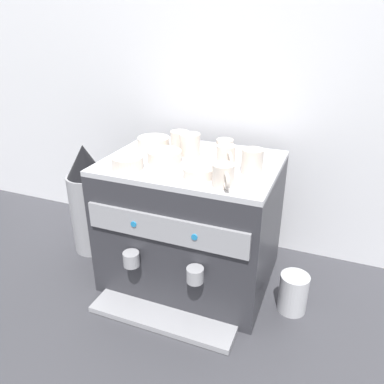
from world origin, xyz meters
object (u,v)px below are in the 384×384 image
at_px(ceramic_cup_1, 226,155).
at_px(ceramic_bowl_3, 199,172).
at_px(ceramic_bowl_2, 153,142).
at_px(ceramic_cup_4, 225,148).
at_px(ceramic_bowl_1, 127,163).
at_px(espresso_machine, 192,222).
at_px(ceramic_cup_3, 252,161).
at_px(ceramic_cup_5, 181,140).
at_px(ceramic_bowl_0, 164,156).
at_px(ceramic_cup_2, 224,176).
at_px(coffee_grinder, 89,201).
at_px(milk_pitcher, 293,293).
at_px(ceramic_cup_0, 189,144).

relative_size(ceramic_cup_1, ceramic_bowl_3, 0.90).
relative_size(ceramic_cup_1, ceramic_bowl_2, 0.73).
relative_size(ceramic_cup_1, ceramic_cup_4, 1.13).
bearing_deg(ceramic_bowl_1, ceramic_cup_1, 28.41).
bearing_deg(espresso_machine, ceramic_bowl_1, -140.11).
distance_m(ceramic_cup_3, ceramic_bowl_1, 0.42).
bearing_deg(ceramic_cup_5, ceramic_cup_1, -24.86).
xyz_separation_m(ceramic_cup_5, ceramic_bowl_0, (0.01, -0.16, -0.02)).
relative_size(ceramic_cup_1, ceramic_cup_2, 0.93).
xyz_separation_m(ceramic_cup_2, ceramic_cup_4, (-0.07, 0.25, -0.00)).
bearing_deg(ceramic_bowl_2, ceramic_cup_5, 3.89).
xyz_separation_m(espresso_machine, coffee_grinder, (-0.49, 0.02, -0.01)).
bearing_deg(ceramic_cup_3, ceramic_bowl_2, 162.92).
relative_size(ceramic_cup_5, milk_pitcher, 0.68).
relative_size(ceramic_bowl_0, coffee_grinder, 0.25).
bearing_deg(ceramic_cup_4, ceramic_bowl_3, -95.63).
bearing_deg(ceramic_bowl_2, milk_pitcher, -14.69).
distance_m(ceramic_cup_3, milk_pitcher, 0.50).
bearing_deg(ceramic_cup_1, ceramic_cup_0, 163.21).
xyz_separation_m(ceramic_cup_1, ceramic_cup_2, (0.05, -0.18, 0.00)).
distance_m(ceramic_cup_1, ceramic_bowl_2, 0.34).
height_order(ceramic_cup_3, coffee_grinder, ceramic_cup_3).
bearing_deg(coffee_grinder, ceramic_cup_3, -3.90).
xyz_separation_m(ceramic_cup_5, ceramic_bowl_1, (-0.08, -0.26, -0.02)).
distance_m(ceramic_bowl_0, ceramic_bowl_3, 0.18).
xyz_separation_m(espresso_machine, ceramic_cup_2, (0.17, -0.17, 0.28)).
height_order(ceramic_cup_3, milk_pitcher, ceramic_cup_3).
height_order(ceramic_cup_0, ceramic_bowl_3, ceramic_cup_0).
bearing_deg(ceramic_cup_3, ceramic_bowl_3, -145.39).
relative_size(ceramic_cup_2, ceramic_bowl_3, 0.97).
relative_size(ceramic_cup_3, ceramic_bowl_2, 0.88).
distance_m(espresso_machine, ceramic_bowl_2, 0.35).
xyz_separation_m(ceramic_bowl_0, ceramic_bowl_2, (-0.12, 0.15, -0.00)).
bearing_deg(milk_pitcher, coffee_grinder, 175.03).
relative_size(ceramic_cup_0, ceramic_bowl_2, 0.83).
bearing_deg(ceramic_cup_0, ceramic_cup_4, 10.16).
bearing_deg(ceramic_cup_0, coffee_grinder, -175.07).
bearing_deg(ceramic_bowl_1, ceramic_cup_0, 56.14).
bearing_deg(espresso_machine, ceramic_cup_5, 128.53).
xyz_separation_m(ceramic_cup_5, ceramic_bowl_3, (0.17, -0.24, -0.02)).
height_order(ceramic_cup_3, ceramic_cup_4, ceramic_cup_3).
bearing_deg(ceramic_bowl_3, ceramic_cup_2, -23.63).
bearing_deg(ceramic_cup_3, ceramic_bowl_0, -176.93).
relative_size(ceramic_bowl_2, ceramic_bowl_3, 1.24).
relative_size(ceramic_cup_2, ceramic_cup_4, 1.21).
bearing_deg(ceramic_bowl_2, ceramic_bowl_0, -51.15).
bearing_deg(ceramic_bowl_0, ceramic_bowl_3, -27.82).
bearing_deg(ceramic_cup_5, ceramic_bowl_0, -88.10).
relative_size(ceramic_cup_1, milk_pitcher, 0.63).
distance_m(ceramic_bowl_1, ceramic_bowl_2, 0.25).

